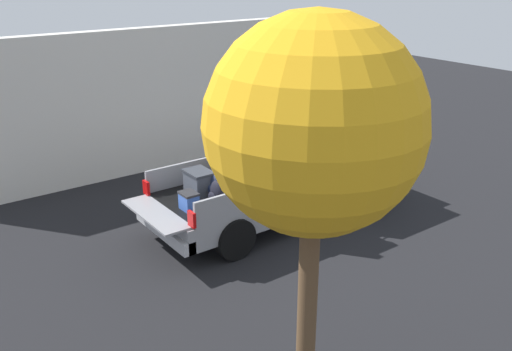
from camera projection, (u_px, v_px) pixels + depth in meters
The scene contains 5 objects.
ground_plane at pixel (278, 217), 12.06m from camera, with size 40.00×40.00×0.00m, color black.
pickup_truck at pixel (292, 171), 11.92m from camera, with size 6.05×2.06×2.23m.
building_facade at pixel (144, 101), 14.23m from camera, with size 9.64×0.36×3.65m, color silver.
tree_background at pixel (314, 128), 5.16m from camera, with size 2.10×2.10×4.82m.
trash_can at pixel (326, 132), 16.34m from camera, with size 0.60×0.60×0.98m.
Camera 1 is at (-6.86, -8.51, 5.19)m, focal length 39.14 mm.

